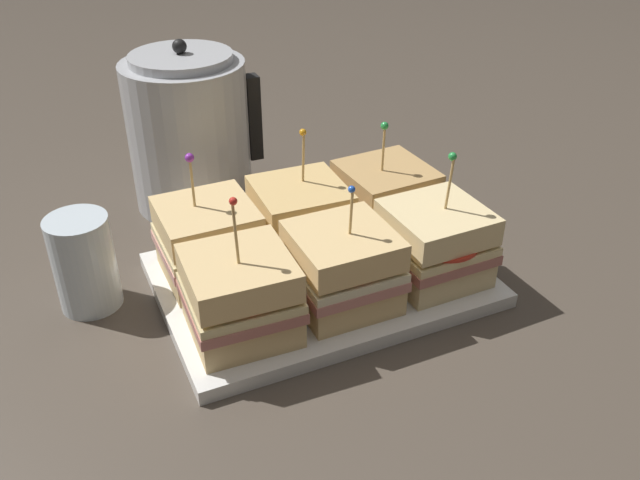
{
  "coord_description": "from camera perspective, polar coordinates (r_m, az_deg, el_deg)",
  "views": [
    {
      "loc": [
        -0.29,
        -0.63,
        0.5
      ],
      "look_at": [
        0.0,
        0.0,
        0.07
      ],
      "focal_mm": 38.0,
      "sensor_mm": 36.0,
      "label": 1
    }
  ],
  "objects": [
    {
      "name": "ground_plane",
      "position": [
        0.86,
        0.0,
        -3.82
      ],
      "size": [
        6.0,
        6.0,
        0.0
      ],
      "primitive_type": "plane",
      "color": "#4C4238"
    },
    {
      "name": "serving_platter",
      "position": [
        0.85,
        0.0,
        -3.33
      ],
      "size": [
        0.39,
        0.28,
        0.02
      ],
      "color": "white",
      "rests_on": "ground_plane"
    },
    {
      "name": "sandwich_front_left",
      "position": [
        0.74,
        -6.73,
        -4.71
      ],
      "size": [
        0.12,
        0.12,
        0.17
      ],
      "color": "#DBB77A",
      "rests_on": "serving_platter"
    },
    {
      "name": "sandwich_front_center",
      "position": [
        0.78,
        2.06,
        -2.33
      ],
      "size": [
        0.12,
        0.12,
        0.15
      ],
      "color": "#DBB77A",
      "rests_on": "serving_platter"
    },
    {
      "name": "sandwich_front_right",
      "position": [
        0.83,
        9.64,
        -0.3
      ],
      "size": [
        0.12,
        0.12,
        0.17
      ],
      "color": "beige",
      "rests_on": "serving_platter"
    },
    {
      "name": "sandwich_back_left",
      "position": [
        0.84,
        -9.37,
        -0.08
      ],
      "size": [
        0.12,
        0.12,
        0.16
      ],
      "color": "#DBB77A",
      "rests_on": "serving_platter"
    },
    {
      "name": "sandwich_back_center",
      "position": [
        0.87,
        -1.63,
        1.79
      ],
      "size": [
        0.12,
        0.12,
        0.17
      ],
      "color": "tan",
      "rests_on": "serving_platter"
    },
    {
      "name": "sandwich_back_right",
      "position": [
        0.92,
        5.5,
        3.4
      ],
      "size": [
        0.12,
        0.12,
        0.16
      ],
      "color": "tan",
      "rests_on": "serving_platter"
    },
    {
      "name": "kettle_steel",
      "position": [
        1.02,
        -10.93,
        8.9
      ],
      "size": [
        0.2,
        0.18,
        0.25
      ],
      "color": "#B7BABF",
      "rests_on": "ground_plane"
    },
    {
      "name": "drinking_glass",
      "position": [
        0.84,
        -19.24,
        -1.82
      ],
      "size": [
        0.07,
        0.07,
        0.12
      ],
      "color": "silver",
      "rests_on": "ground_plane"
    }
  ]
}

